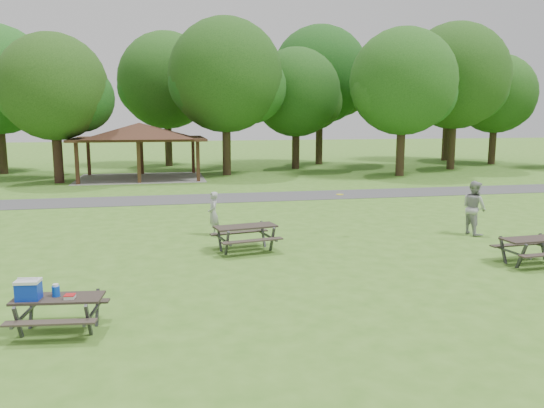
{
  "coord_description": "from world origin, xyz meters",
  "views": [
    {
      "loc": [
        -2.5,
        -13.0,
        4.18
      ],
      "look_at": [
        1.0,
        4.0,
        1.3
      ],
      "focal_mm": 35.0,
      "sensor_mm": 36.0,
      "label": 1
    }
  ],
  "objects_px": {
    "frisbee_thrower": "(213,214)",
    "frisbee_catcher": "(474,208)",
    "picnic_table_middle": "(246,232)",
    "picnic_table_near": "(49,300)"
  },
  "relations": [
    {
      "from": "picnic_table_near",
      "to": "frisbee_thrower",
      "type": "relative_size",
      "value": 1.17
    },
    {
      "from": "frisbee_thrower",
      "to": "frisbee_catcher",
      "type": "distance_m",
      "value": 9.27
    },
    {
      "from": "frisbee_thrower",
      "to": "picnic_table_middle",
      "type": "bearing_deg",
      "value": 17.75
    },
    {
      "from": "picnic_table_middle",
      "to": "picnic_table_near",
      "type": "bearing_deg",
      "value": -130.41
    },
    {
      "from": "picnic_table_middle",
      "to": "frisbee_catcher",
      "type": "height_order",
      "value": "frisbee_catcher"
    },
    {
      "from": "frisbee_thrower",
      "to": "frisbee_catcher",
      "type": "height_order",
      "value": "frisbee_catcher"
    },
    {
      "from": "picnic_table_middle",
      "to": "frisbee_thrower",
      "type": "height_order",
      "value": "frisbee_thrower"
    },
    {
      "from": "picnic_table_near",
      "to": "picnic_table_middle",
      "type": "height_order",
      "value": "picnic_table_near"
    },
    {
      "from": "picnic_table_near",
      "to": "frisbee_catcher",
      "type": "bearing_deg",
      "value": 25.53
    },
    {
      "from": "picnic_table_near",
      "to": "frisbee_thrower",
      "type": "xyz_separation_m",
      "value": [
        3.93,
        7.95,
        0.11
      ]
    }
  ]
}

